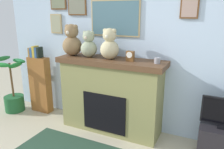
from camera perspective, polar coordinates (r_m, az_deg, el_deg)
name	(u,v)px	position (r m, az deg, el deg)	size (l,w,h in m)	color
back_wall	(142,49)	(3.42, 7.86, 6.68)	(5.20, 0.15, 2.60)	silver
fireplace	(111,95)	(3.47, -0.27, -5.31)	(1.68, 0.54, 1.17)	olive
bookshelf	(40,82)	(4.35, -18.25, -1.98)	(0.41, 0.16, 1.26)	brown
potted_plant	(14,94)	(4.61, -24.27, -4.65)	(0.44, 0.54, 1.06)	#1E592D
tv_stand	(223,143)	(3.29, 26.94, -15.63)	(0.60, 0.40, 0.44)	black
candle_jar	(157,61)	(3.04, 11.70, 3.56)	(0.08, 0.08, 0.08)	gray
mantel_clock	(130,56)	(3.15, 4.77, 4.81)	(0.11, 0.08, 0.14)	brown
teddy_bear_tan	(72,42)	(3.60, -10.39, 8.45)	(0.31, 0.31, 0.50)	olive
teddy_bear_brown	(89,45)	(3.43, -6.07, 7.60)	(0.26, 0.26, 0.41)	#949F81
teddy_bear_cream	(110,45)	(3.26, -0.63, 7.60)	(0.28, 0.28, 0.46)	#C2B68A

